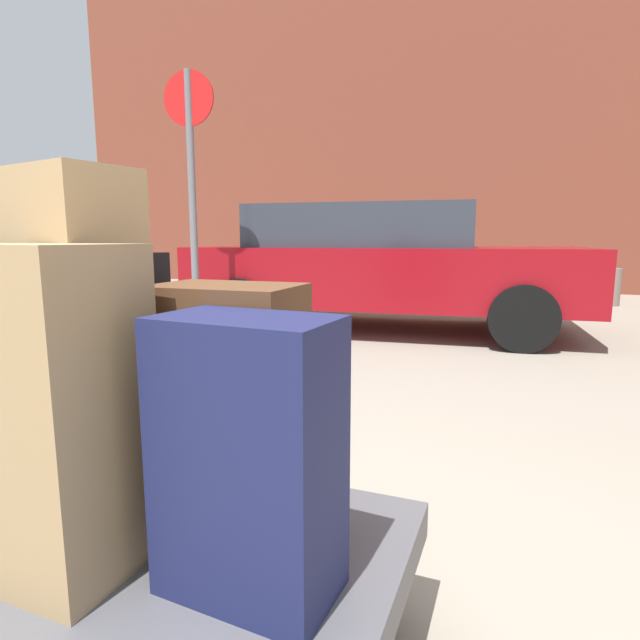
% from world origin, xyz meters
% --- Properties ---
extents(building_facade_brick, '(24.00, 1.20, 9.15)m').
position_xyz_m(building_facade_brick, '(2.00, 10.79, 4.57)').
color(building_facade_brick, brown).
rests_on(building_facade_brick, ground_plane).
extents(luggage_cart, '(1.27, 0.79, 0.34)m').
position_xyz_m(luggage_cart, '(0.00, 0.00, 0.27)').
color(luggage_cart, '#4C4C51').
rests_on(luggage_cart, ground_plane).
extents(suitcase_black_rear_left, '(0.45, 0.29, 0.68)m').
position_xyz_m(suitcase_black_rear_left, '(-0.30, 0.12, 0.68)').
color(suitcase_black_rear_left, black).
rests_on(suitcase_black_rear_left, luggage_cart).
extents(suitcase_tan_front_right, '(0.41, 0.28, 0.70)m').
position_xyz_m(suitcase_tan_front_right, '(-0.11, -0.17, 0.69)').
color(suitcase_tan_front_right, '#9E7F56').
rests_on(suitcase_tan_front_right, luggage_cart).
extents(suitcase_brown_stacked_top, '(0.37, 0.25, 0.60)m').
position_xyz_m(suitcase_brown_stacked_top, '(0.16, 0.15, 0.64)').
color(suitcase_brown_stacked_top, '#51331E').
rests_on(suitcase_brown_stacked_top, luggage_cart).
extents(suitcase_navy_front_left, '(0.36, 0.23, 0.57)m').
position_xyz_m(suitcase_navy_front_left, '(0.35, -0.09, 0.62)').
color(suitcase_navy_front_left, '#191E47').
rests_on(suitcase_navy_front_left, luggage_cart).
extents(duffel_bag_tan_topmost_pile, '(0.41, 0.30, 0.22)m').
position_xyz_m(duffel_bag_tan_topmost_pile, '(-0.30, 0.12, 1.13)').
color(duffel_bag_tan_topmost_pile, '#9E7F56').
rests_on(duffel_bag_tan_topmost_pile, suitcase_black_rear_left).
extents(parked_car, '(4.47, 2.29, 1.42)m').
position_xyz_m(parked_car, '(-0.68, 4.84, 0.76)').
color(parked_car, maroon).
rests_on(parked_car, ground_plane).
extents(bollard_kerb_near, '(0.25, 0.25, 0.59)m').
position_xyz_m(bollard_kerb_near, '(2.20, 8.26, 0.30)').
color(bollard_kerb_near, '#72665B').
rests_on(bollard_kerb_near, ground_plane).
extents(no_parking_sign, '(0.50, 0.08, 2.58)m').
position_xyz_m(no_parking_sign, '(-2.09, 3.23, 1.58)').
color(no_parking_sign, slate).
rests_on(no_parking_sign, ground_plane).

